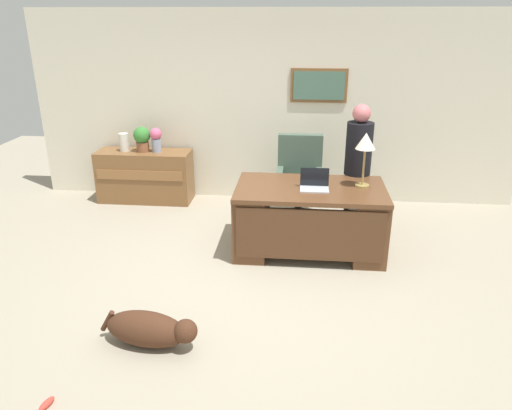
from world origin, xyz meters
The scene contains 13 objects.
ground_plane centered at (0.00, 0.00, 0.00)m, with size 12.00×12.00×0.00m, color #9E937F.
back_wall centered at (0.00, 2.60, 1.35)m, with size 7.00×0.16×2.70m.
desk centered at (0.54, 0.79, 0.42)m, with size 1.69×0.98×0.78m.
credenza centered at (-1.87, 2.25, 0.38)m, with size 1.36×0.50×0.75m.
armchair centered at (0.41, 1.85, 0.49)m, with size 0.60×0.59×1.11m.
person_standing centered at (1.11, 1.38, 0.84)m, with size 0.32×0.32×1.63m.
dog_lying centered at (-0.79, -1.10, 0.15)m, with size 0.88×0.40×0.30m.
laptop centered at (0.58, 0.77, 0.84)m, with size 0.32×0.22×0.23m.
desk_lamp centered at (1.12, 0.90, 1.27)m, with size 0.22×0.22×0.62m.
vase_with_flowers centered at (-1.66, 2.25, 0.95)m, with size 0.17×0.17×0.35m.
vase_empty centered at (-2.14, 2.25, 0.88)m, with size 0.14×0.14×0.26m, color silver.
potted_plant centered at (-1.87, 2.25, 0.95)m, with size 0.24×0.24×0.36m.
dog_toy_bone centered at (-1.32, -1.85, 0.03)m, with size 0.15×0.05×0.05m, color #E53F33.
Camera 1 is at (0.42, -4.38, 2.61)m, focal length 33.93 mm.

